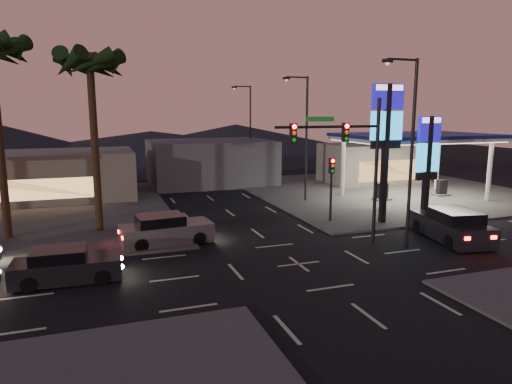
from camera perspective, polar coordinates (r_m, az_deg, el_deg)
name	(u,v)px	position (r m, az deg, el deg)	size (l,w,h in m)	color
ground	(299,264)	(22.43, 5.36, -8.96)	(140.00, 140.00, 0.00)	black
corner_lot_ne	(384,191)	(43.77, 15.73, 0.16)	(24.00, 24.00, 0.12)	#47443F
gas_station	(416,139)	(40.03, 19.36, 6.32)	(12.20, 8.20, 5.47)	silver
convenience_store	(373,163)	(48.71, 14.40, 3.50)	(10.00, 6.00, 4.00)	#726B5B
pylon_sign_tall	(387,126)	(30.28, 16.00, 7.97)	(2.20, 0.35, 9.00)	black
pylon_sign_short	(428,153)	(31.11, 20.69, 4.55)	(1.60, 0.35, 7.00)	black
traffic_signal_mast	(349,151)	(24.82, 11.56, 5.08)	(6.10, 0.39, 8.00)	black
pedestal_signal	(331,179)	(30.25, 9.41, 1.61)	(0.32, 0.39, 4.30)	black
streetlight_near	(409,141)	(25.68, 18.60, 6.02)	(2.14, 0.25, 10.00)	black
streetlight_mid	(304,131)	(36.81, 6.04, 7.54)	(2.14, 0.25, 10.00)	black
streetlight_far	(249,126)	(49.81, -0.93, 8.23)	(2.14, 0.25, 10.00)	black
palm_a	(90,74)	(28.81, -19.99, 13.72)	(4.41, 4.41, 10.86)	black
building_far_west	(33,176)	(41.88, -26.12, 1.76)	(16.00, 8.00, 4.00)	#726B5B
building_far_mid	(210,162)	(46.82, -5.72, 3.75)	(12.00, 9.00, 4.40)	#4C4C51
hill_right	(236,138)	(82.91, -2.55, 6.72)	(50.00, 50.00, 5.00)	black
hill_center	(151,143)	(79.91, -12.95, 5.99)	(60.00, 60.00, 4.00)	black
car_lane_a_front	(66,266)	(21.58, -22.69, -8.55)	(4.65, 2.07, 1.50)	black
car_lane_b_front	(165,230)	(25.90, -11.28, -4.72)	(5.25, 2.54, 1.66)	slate
suv_station	(451,226)	(28.39, 23.25, -3.90)	(3.25, 5.77, 1.82)	black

